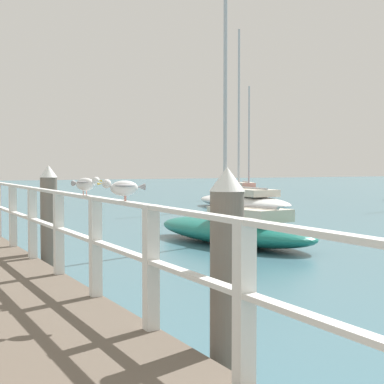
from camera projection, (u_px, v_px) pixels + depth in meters
The scene contains 7 objects.
dock_piling_near at pixel (227, 288), 5.18m from camera, with size 0.29×0.29×2.01m.
dock_piling_far at pixel (49, 225), 10.54m from camera, with size 0.29×0.29×2.01m.
seagull_foreground at pixel (123, 187), 6.20m from camera, with size 0.48×0.20×0.21m.
seagull_background at pixel (86, 184), 7.36m from camera, with size 0.26×0.45×0.21m.
boat_0 at pixel (243, 201), 28.58m from camera, with size 2.55×7.08×8.15m.
boat_2 at pixel (233, 228), 16.05m from camera, with size 2.79×5.92×7.02m.
boat_4 at pixel (248, 191), 37.94m from camera, with size 3.10×5.19×6.64m.
Camera 1 is at (-0.81, 0.42, 2.03)m, focal length 59.16 mm.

